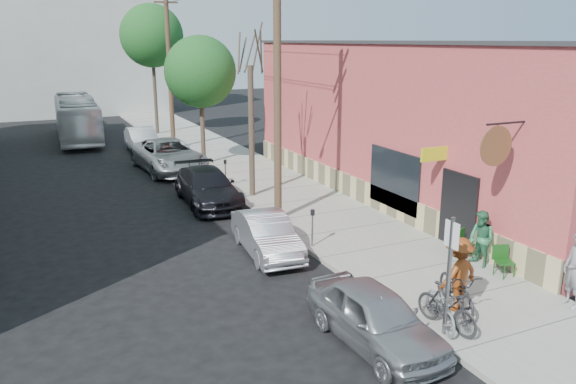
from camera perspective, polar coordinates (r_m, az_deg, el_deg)
name	(u,v)px	position (r m, az deg, el deg)	size (l,w,h in m)	color
ground	(260,273)	(16.71, -2.83, -8.25)	(120.00, 120.00, 0.00)	black
sidewalk	(254,177)	(27.91, -3.43, 1.57)	(4.50, 58.00, 0.15)	#98988D
cafe_building	(410,122)	(24.45, 12.32, 7.01)	(6.60, 20.20, 6.61)	#BB4548
end_cap_building	(61,47)	(56.32, -22.04, 13.50)	(18.00, 8.00, 12.00)	#B6B7B1
sign_post	(449,266)	(12.99, 16.08, -7.19)	(0.07, 0.45, 2.80)	slate
parking_meter_near	(313,222)	(18.10, 2.51, -3.04)	(0.14, 0.14, 1.24)	slate
parking_meter_far	(225,169)	(25.69, -6.38, 2.39)	(0.14, 0.14, 1.24)	slate
utility_pole_near	(276,76)	(20.12, -1.24, 11.68)	(3.57, 0.28, 10.00)	#503A28
utility_pole_far	(169,62)	(35.14, -11.98, 12.78)	(1.80, 0.28, 10.00)	#503A28
tree_bare	(251,132)	(23.75, -3.74, 6.10)	(0.24, 0.24, 5.49)	#44392C
tree_leafy_mid	(200,72)	(30.22, -8.90, 11.95)	(3.74, 3.74, 6.75)	#44392C
tree_leafy_far	(152,36)	(41.14, -13.69, 15.15)	(4.32, 4.32, 8.92)	#44392C
patio_chair_a	(505,262)	(17.11, 21.16, -6.61)	(0.50, 0.50, 0.88)	#134413
patio_chair_b	(464,245)	(18.07, 17.49, -5.11)	(0.50, 0.50, 0.88)	#134413
patron_grey	(576,270)	(15.77, 27.19, -7.05)	(0.71, 0.47, 1.95)	gray
patron_green	(481,239)	(17.48, 19.03, -4.53)	(0.82, 0.64, 1.68)	#2E734B
cyclist	(458,274)	(14.53, 16.91, -7.99)	(1.21, 0.70, 1.88)	brown
cyclist_bike	(457,289)	(14.69, 16.79, -9.44)	(0.71, 2.03, 1.07)	black
parked_bike_a	(447,307)	(13.72, 15.82, -11.21)	(0.50, 1.76, 1.06)	black
parked_bike_b	(441,306)	(13.87, 15.29, -11.14)	(0.62, 1.78, 0.93)	slate
car_0	(375,317)	(12.95, 8.84, -12.44)	(1.60, 3.98, 1.35)	#93969A
car_1	(267,234)	(17.95, -2.19, -4.32)	(1.37, 3.93, 1.30)	#AEAEB6
car_2	(208,187)	(23.55, -8.17, 0.51)	(2.04, 5.02, 1.46)	black
car_3	(169,156)	(29.85, -12.03, 3.65)	(2.75, 5.96, 1.66)	#989C9F
car_4	(142,140)	(35.32, -14.60, 5.10)	(1.56, 4.47, 1.47)	#B9BFC2
bus	(77,118)	(40.99, -20.66, 7.02)	(2.50, 10.67, 2.97)	silver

